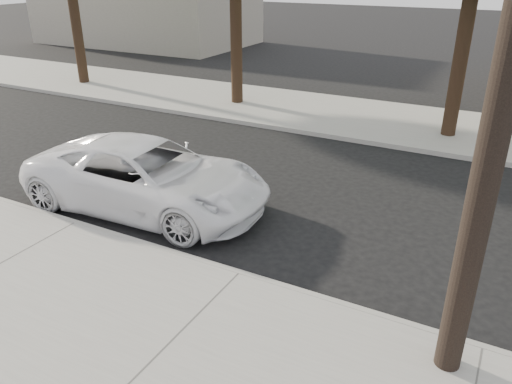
# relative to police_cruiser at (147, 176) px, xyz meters

# --- Properties ---
(ground) EXTENTS (120.00, 120.00, 0.00)m
(ground) POSITION_rel_police_cruiser_xyz_m (3.25, 0.58, -0.78)
(ground) COLOR black
(ground) RESTS_ON ground
(near_sidewalk) EXTENTS (90.00, 4.40, 0.15)m
(near_sidewalk) POSITION_rel_police_cruiser_xyz_m (3.25, -3.72, -0.71)
(near_sidewalk) COLOR gray
(near_sidewalk) RESTS_ON ground
(far_sidewalk) EXTENTS (90.00, 5.00, 0.15)m
(far_sidewalk) POSITION_rel_police_cruiser_xyz_m (3.25, 9.08, -0.71)
(far_sidewalk) COLOR gray
(far_sidewalk) RESTS_ON ground
(curb_near) EXTENTS (90.00, 0.12, 0.16)m
(curb_near) POSITION_rel_police_cruiser_xyz_m (3.25, -1.52, -0.71)
(curb_near) COLOR #9E9B93
(curb_near) RESTS_ON ground
(building_far) EXTENTS (14.00, 8.00, 5.00)m
(building_far) POSITION_rel_police_cruiser_xyz_m (-16.75, 20.58, 1.72)
(building_far) COLOR gray
(building_far) RESTS_ON ground
(police_cruiser) EXTENTS (5.76, 2.91, 1.56)m
(police_cruiser) POSITION_rel_police_cruiser_xyz_m (0.00, 0.00, 0.00)
(police_cruiser) COLOR white
(police_cruiser) RESTS_ON ground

